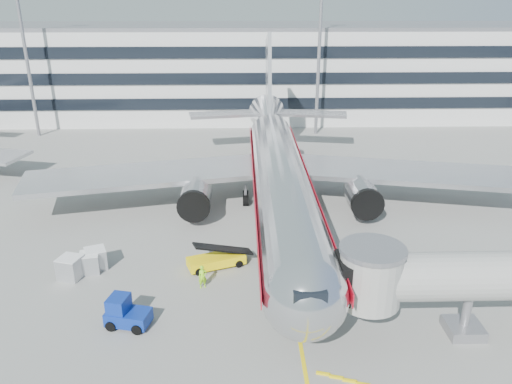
{
  "coord_description": "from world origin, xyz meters",
  "views": [
    {
      "loc": [
        -3.44,
        -34.0,
        20.03
      ],
      "look_at": [
        -2.32,
        6.88,
        4.0
      ],
      "focal_mm": 35.0,
      "sensor_mm": 36.0,
      "label": 1
    }
  ],
  "objects_px": {
    "main_jet": "(278,171)",
    "cargo_container_right": "(71,268)",
    "ramp_worker": "(203,277)",
    "baggage_tug": "(125,313)",
    "cargo_container_left": "(90,263)",
    "cargo_container_front": "(96,258)",
    "belt_loader": "(216,259)"
  },
  "relations": [
    {
      "from": "main_jet",
      "to": "belt_loader",
      "type": "xyz_separation_m",
      "value": [
        -5.65,
        -10.85,
        -3.59
      ]
    },
    {
      "from": "main_jet",
      "to": "cargo_container_left",
      "type": "distance_m",
      "value": 19.45
    },
    {
      "from": "cargo_container_right",
      "to": "ramp_worker",
      "type": "height_order",
      "value": "ramp_worker"
    },
    {
      "from": "cargo_container_front",
      "to": "ramp_worker",
      "type": "xyz_separation_m",
      "value": [
        8.64,
        -3.12,
        0.07
      ]
    },
    {
      "from": "cargo_container_left",
      "to": "cargo_container_front",
      "type": "height_order",
      "value": "cargo_container_front"
    },
    {
      "from": "cargo_container_right",
      "to": "ramp_worker",
      "type": "distance_m",
      "value": 10.27
    },
    {
      "from": "cargo_container_left",
      "to": "ramp_worker",
      "type": "height_order",
      "value": "ramp_worker"
    },
    {
      "from": "main_jet",
      "to": "cargo_container_left",
      "type": "height_order",
      "value": "main_jet"
    },
    {
      "from": "main_jet",
      "to": "cargo_container_front",
      "type": "distance_m",
      "value": 18.87
    },
    {
      "from": "cargo_container_front",
      "to": "ramp_worker",
      "type": "bearing_deg",
      "value": -19.84
    },
    {
      "from": "cargo_container_right",
      "to": "cargo_container_front",
      "type": "bearing_deg",
      "value": 43.82
    },
    {
      "from": "cargo_container_right",
      "to": "cargo_container_front",
      "type": "height_order",
      "value": "cargo_container_right"
    },
    {
      "from": "cargo_container_front",
      "to": "main_jet",
      "type": "bearing_deg",
      "value": 35.42
    },
    {
      "from": "cargo_container_left",
      "to": "cargo_container_right",
      "type": "height_order",
      "value": "cargo_container_right"
    },
    {
      "from": "cargo_container_left",
      "to": "cargo_container_right",
      "type": "xyz_separation_m",
      "value": [
        -1.19,
        -0.86,
        0.07
      ]
    },
    {
      "from": "main_jet",
      "to": "cargo_container_right",
      "type": "relative_size",
      "value": 25.39
    },
    {
      "from": "ramp_worker",
      "to": "cargo_container_front",
      "type": "bearing_deg",
      "value": 139.76
    },
    {
      "from": "cargo_container_front",
      "to": "cargo_container_right",
      "type": "bearing_deg",
      "value": -136.18
    },
    {
      "from": "belt_loader",
      "to": "main_jet",
      "type": "bearing_deg",
      "value": 62.51
    },
    {
      "from": "belt_loader",
      "to": "cargo_container_front",
      "type": "height_order",
      "value": "belt_loader"
    },
    {
      "from": "cargo_container_front",
      "to": "ramp_worker",
      "type": "height_order",
      "value": "ramp_worker"
    },
    {
      "from": "baggage_tug",
      "to": "cargo_container_right",
      "type": "distance_m",
      "value": 8.17
    },
    {
      "from": "baggage_tug",
      "to": "ramp_worker",
      "type": "xyz_separation_m",
      "value": [
        4.68,
        4.4,
        -0.01
      ]
    },
    {
      "from": "cargo_container_right",
      "to": "ramp_worker",
      "type": "xyz_separation_m",
      "value": [
        10.14,
        -1.68,
        0.03
      ]
    },
    {
      "from": "main_jet",
      "to": "ramp_worker",
      "type": "relative_size",
      "value": 28.38
    },
    {
      "from": "belt_loader",
      "to": "ramp_worker",
      "type": "bearing_deg",
      "value": -105.56
    },
    {
      "from": "baggage_tug",
      "to": "ramp_worker",
      "type": "relative_size",
      "value": 1.71
    },
    {
      "from": "baggage_tug",
      "to": "cargo_container_left",
      "type": "xyz_separation_m",
      "value": [
        -4.26,
        6.94,
        -0.11
      ]
    },
    {
      "from": "cargo_container_left",
      "to": "cargo_container_right",
      "type": "bearing_deg",
      "value": -144.11
    },
    {
      "from": "cargo_container_front",
      "to": "belt_loader",
      "type": "bearing_deg",
      "value": -0.58
    },
    {
      "from": "main_jet",
      "to": "cargo_container_left",
      "type": "relative_size",
      "value": 29.8
    },
    {
      "from": "cargo_container_left",
      "to": "ramp_worker",
      "type": "distance_m",
      "value": 9.3
    }
  ]
}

